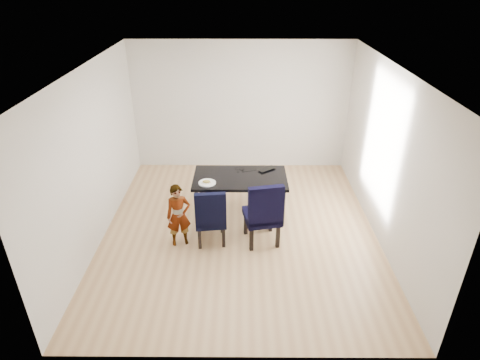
{
  "coord_description": "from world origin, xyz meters",
  "views": [
    {
      "loc": [
        0.03,
        -5.58,
        3.94
      ],
      "look_at": [
        0.0,
        0.2,
        0.85
      ],
      "focal_mm": 30.0,
      "sensor_mm": 36.0,
      "label": 1
    }
  ],
  "objects_px": {
    "chair_right": "(262,211)",
    "plate": "(207,183)",
    "dining_table": "(240,196)",
    "chair_left": "(210,214)",
    "laptop": "(265,168)",
    "child": "(179,216)"
  },
  "relations": [
    {
      "from": "chair_right",
      "to": "plate",
      "type": "bearing_deg",
      "value": 137.53
    },
    {
      "from": "chair_left",
      "to": "child",
      "type": "height_order",
      "value": "child"
    },
    {
      "from": "dining_table",
      "to": "chair_left",
      "type": "xyz_separation_m",
      "value": [
        -0.46,
        -0.78,
        0.12
      ]
    },
    {
      "from": "dining_table",
      "to": "chair_left",
      "type": "bearing_deg",
      "value": -120.56
    },
    {
      "from": "dining_table",
      "to": "chair_right",
      "type": "height_order",
      "value": "chair_right"
    },
    {
      "from": "plate",
      "to": "laptop",
      "type": "relative_size",
      "value": 0.88
    },
    {
      "from": "laptop",
      "to": "plate",
      "type": "bearing_deg",
      "value": -7.64
    },
    {
      "from": "child",
      "to": "laptop",
      "type": "distance_m",
      "value": 1.84
    },
    {
      "from": "dining_table",
      "to": "chair_right",
      "type": "distance_m",
      "value": 0.87
    },
    {
      "from": "laptop",
      "to": "chair_right",
      "type": "bearing_deg",
      "value": 48.55
    },
    {
      "from": "dining_table",
      "to": "laptop",
      "type": "relative_size",
      "value": 4.85
    },
    {
      "from": "chair_left",
      "to": "chair_right",
      "type": "relative_size",
      "value": 0.89
    },
    {
      "from": "dining_table",
      "to": "chair_right",
      "type": "relative_size",
      "value": 1.44
    },
    {
      "from": "chair_right",
      "to": "plate",
      "type": "distance_m",
      "value": 1.07
    },
    {
      "from": "chair_right",
      "to": "child",
      "type": "xyz_separation_m",
      "value": [
        -1.3,
        -0.08,
        -0.04
      ]
    },
    {
      "from": "chair_right",
      "to": "laptop",
      "type": "bearing_deg",
      "value": 73.94
    },
    {
      "from": "child",
      "to": "plate",
      "type": "height_order",
      "value": "child"
    },
    {
      "from": "dining_table",
      "to": "plate",
      "type": "bearing_deg",
      "value": -157.06
    },
    {
      "from": "dining_table",
      "to": "plate",
      "type": "distance_m",
      "value": 0.71
    },
    {
      "from": "chair_left",
      "to": "chair_right",
      "type": "xyz_separation_m",
      "value": [
        0.81,
        0.0,
        0.06
      ]
    },
    {
      "from": "child",
      "to": "laptop",
      "type": "relative_size",
      "value": 3.16
    },
    {
      "from": "chair_left",
      "to": "laptop",
      "type": "distance_m",
      "value": 1.45
    }
  ]
}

